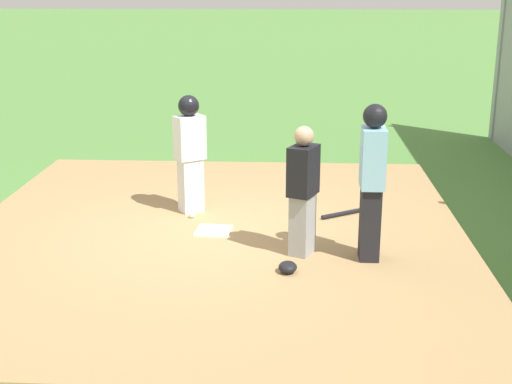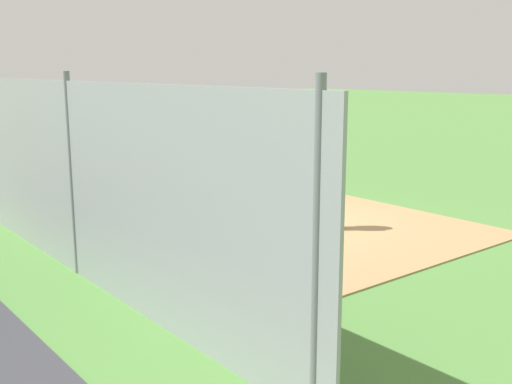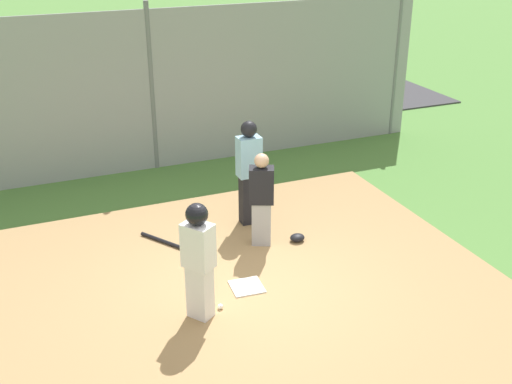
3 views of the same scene
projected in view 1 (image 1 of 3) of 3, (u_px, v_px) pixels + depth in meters
The scene contains 9 objects.
ground_plane at pixel (214, 234), 9.03m from camera, with size 140.00×140.00×0.00m, color #51843D.
dirt_infield at pixel (214, 233), 9.03m from camera, with size 7.20×6.40×0.03m, color #A88456.
home_plate at pixel (214, 231), 9.02m from camera, with size 0.44×0.44×0.02m, color white.
catcher at pixel (303, 190), 8.08m from camera, with size 0.45×0.39×1.52m.
umpire at pixel (372, 179), 7.89m from camera, with size 0.38×0.27×1.80m.
runner at pixel (190, 147), 9.55m from camera, with size 0.43×0.46×1.62m.
baseball_bat at pixel (348, 213), 9.66m from camera, with size 0.06×0.06×0.85m, color black.
catcher_mask at pixel (288, 267), 7.76m from camera, with size 0.24×0.20×0.12m, color black.
baseball at pixel (192, 215), 9.53m from camera, with size 0.07×0.07×0.07m, color white.
Camera 1 is at (-8.45, -0.99, 3.12)m, focal length 49.63 mm.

